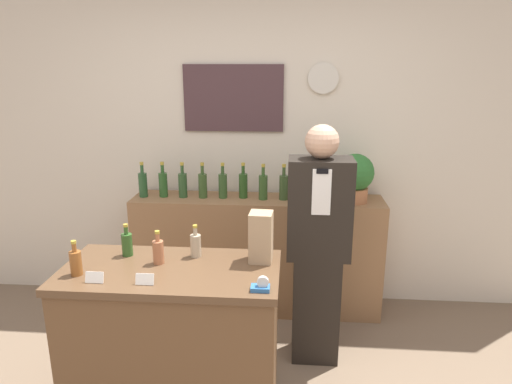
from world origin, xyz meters
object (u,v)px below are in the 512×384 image
paper_bag (261,237)px  tape_dispenser (261,286)px  potted_plant (355,176)px  shopkeeper (318,248)px

paper_bag → tape_dispenser: (0.02, -0.34, -0.12)m
potted_plant → tape_dispenser: size_ratio=4.10×
shopkeeper → paper_bag: shopkeeper is taller
shopkeeper → paper_bag: bearing=-124.5°
shopkeeper → tape_dispenser: (-0.31, -0.83, 0.14)m
paper_bag → tape_dispenser: paper_bag is taller
potted_plant → shopkeeper: bearing=-116.3°
paper_bag → tape_dispenser: 0.36m
potted_plant → tape_dispenser: (-0.61, -1.43, -0.20)m
shopkeeper → potted_plant: bearing=63.7°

